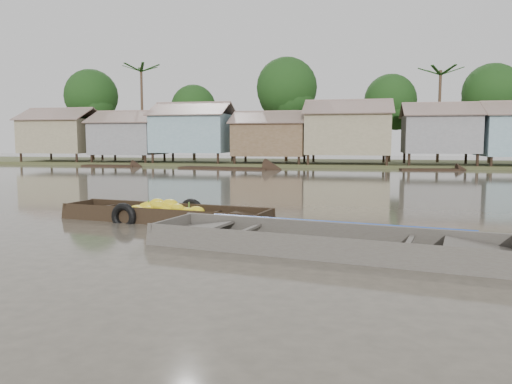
# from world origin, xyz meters

# --- Properties ---
(ground) EXTENTS (120.00, 120.00, 0.00)m
(ground) POSITION_xyz_m (0.00, 0.00, 0.00)
(ground) COLOR #474136
(ground) RESTS_ON ground
(riverbank) EXTENTS (120.00, 12.47, 10.22)m
(riverbank) POSITION_xyz_m (3.03, 31.86, 3.07)
(riverbank) COLOR #384723
(riverbank) RESTS_ON ground
(banana_boat) EXTENTS (5.98, 2.32, 0.81)m
(banana_boat) POSITION_xyz_m (-1.75, 1.04, 0.17)
(banana_boat) COLOR black
(banana_boat) RESTS_ON ground
(viewer_boat) EXTENTS (7.27, 3.16, 0.57)m
(viewer_boat) POSITION_xyz_m (2.74, -1.71, 0.05)
(viewer_boat) COLOR #45403A
(viewer_boat) RESTS_ON ground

